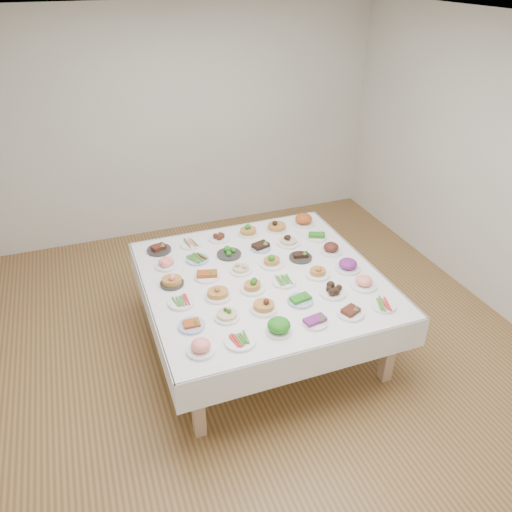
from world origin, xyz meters
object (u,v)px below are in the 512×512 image
object	(u,v)px
display_table	(262,283)
dish_35	(304,219)
dish_18	(172,279)
dish_0	(201,347)

from	to	relation	value
display_table	dish_35	size ratio (longest dim) A/B	9.13
display_table	dish_18	size ratio (longest dim) A/B	9.71
dish_0	dish_35	distance (m)	2.18
display_table	dish_18	world-z (taller)	dish_18
dish_35	display_table	bearing A→B (deg)	-134.84
display_table	dish_35	world-z (taller)	dish_35
display_table	dish_0	size ratio (longest dim) A/B	9.98
dish_0	dish_18	bearing A→B (deg)	90.76
dish_0	display_table	bearing A→B (deg)	44.98
display_table	dish_18	bearing A→B (deg)	168.68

